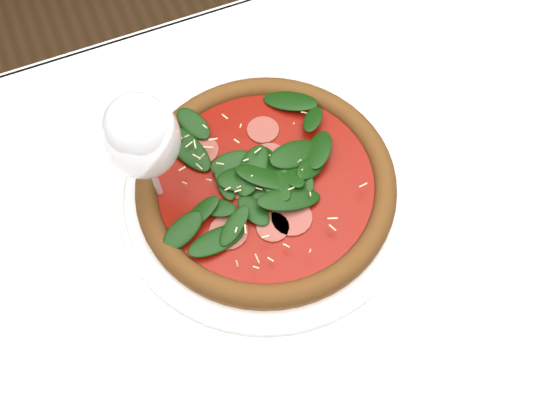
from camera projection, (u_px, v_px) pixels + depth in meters
name	position (u px, v px, depth m)	size (l,w,h in m)	color
ground	(283.00, 367.00, 1.43)	(6.00, 6.00, 0.00)	brown
dining_table	(290.00, 261.00, 0.86)	(1.21, 0.81, 0.75)	white
plate	(266.00, 190.00, 0.79)	(0.39, 0.39, 0.02)	silver
pizza	(266.00, 181.00, 0.77)	(0.42, 0.42, 0.04)	#A16026
wine_glass	(142.00, 139.00, 0.66)	(0.09, 0.09, 0.21)	white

